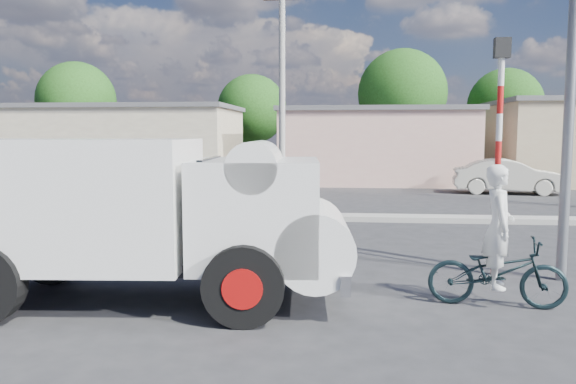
# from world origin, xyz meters

# --- Properties ---
(ground_plane) EXTENTS (120.00, 120.00, 0.00)m
(ground_plane) POSITION_xyz_m (0.00, 0.00, 0.00)
(ground_plane) COLOR #2B2B2D
(ground_plane) RESTS_ON ground
(median) EXTENTS (40.00, 0.80, 0.16)m
(median) POSITION_xyz_m (0.00, 8.00, 0.08)
(median) COLOR #99968E
(median) RESTS_ON ground
(truck) EXTENTS (6.34, 2.85, 2.55)m
(truck) POSITION_xyz_m (-2.64, -0.85, 1.42)
(truck) COLOR black
(truck) RESTS_ON ground
(bicycle) EXTENTS (2.11, 0.95, 1.07)m
(bicycle) POSITION_xyz_m (2.72, -0.53, 0.53)
(bicycle) COLOR black
(bicycle) RESTS_ON ground
(cyclist) EXTENTS (0.53, 0.73, 1.88)m
(cyclist) POSITION_xyz_m (2.72, -0.53, 0.94)
(cyclist) COLOR silver
(cyclist) RESTS_ON ground
(car_cream) EXTENTS (4.83, 2.16, 1.54)m
(car_cream) POSITION_xyz_m (7.58, 16.44, 0.77)
(car_cream) COLOR beige
(car_cream) RESTS_ON ground
(traffic_pole) EXTENTS (0.28, 0.18, 4.36)m
(traffic_pole) POSITION_xyz_m (3.20, 1.50, 2.59)
(traffic_pole) COLOR red
(traffic_pole) RESTS_ON ground
(building_row) EXTENTS (37.80, 7.30, 4.44)m
(building_row) POSITION_xyz_m (1.10, 22.00, 2.13)
(building_row) COLOR #BFB190
(building_row) RESTS_ON ground
(tree_row) EXTENTS (43.62, 7.43, 8.42)m
(tree_row) POSITION_xyz_m (3.76, 28.45, 4.99)
(tree_row) COLOR #38281E
(tree_row) RESTS_ON ground
(utility_poles) EXTENTS (35.40, 0.24, 8.00)m
(utility_poles) POSITION_xyz_m (3.25, 12.00, 4.07)
(utility_poles) COLOR #99968E
(utility_poles) RESTS_ON ground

